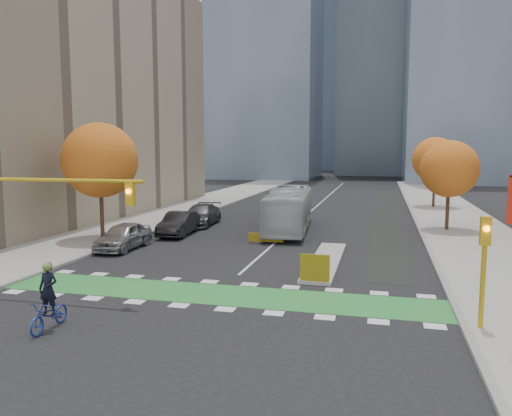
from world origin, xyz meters
The scene contains 24 objects.
ground centered at (0.00, 0.00, 0.00)m, with size 300.00×300.00×0.00m, color black.
sidewalk_west centered at (-13.50, 20.00, 0.07)m, with size 7.00×120.00×0.15m, color gray.
sidewalk_east centered at (13.50, 20.00, 0.07)m, with size 7.00×120.00×0.15m, color gray.
curb_west centered at (-10.00, 20.00, 0.07)m, with size 0.30×120.00×0.16m, color gray.
curb_east centered at (10.00, 20.00, 0.07)m, with size 0.30×120.00×0.16m, color gray.
bike_crossing centered at (0.00, 1.50, 0.01)m, with size 20.00×3.00×0.01m, color #2A8136.
centre_line centered at (0.00, 40.00, 0.01)m, with size 0.15×70.00×0.01m, color silver.
bike_lane_paint centered at (7.50, 30.00, 0.01)m, with size 2.50×50.00×0.01m, color black.
median_island centered at (4.00, 9.00, 0.08)m, with size 1.60×10.00×0.16m, color gray.
hazard_board centered at (4.00, 4.20, 0.80)m, with size 1.40×0.12×1.30m, color yellow.
building_west centered at (-24.00, 22.00, 12.50)m, with size 16.00×44.00×25.00m, color gray.
tower_nw centered at (-18.00, 90.00, 35.00)m, with size 22.00×22.00×70.00m, color #47566B.
tower_ne centered at (20.00, 85.00, 30.00)m, with size 18.00×24.00×60.00m, color #47566B.
tower_far centered at (-4.00, 140.00, 40.00)m, with size 26.00×26.00×80.00m, color #47566B.
tree_west centered at (-12.00, 12.00, 5.62)m, with size 5.20×5.20×8.22m.
tree_east_near centered at (12.00, 22.00, 4.86)m, with size 4.40×4.40×7.08m.
tree_east_far centered at (12.50, 38.00, 5.24)m, with size 4.80×4.80×7.65m.
traffic_signal_west centered at (-7.93, -0.51, 4.03)m, with size 8.53×0.56×5.20m.
traffic_signal_east centered at (10.50, -0.51, 2.73)m, with size 0.35×0.43×4.10m.
cyclist centered at (-4.37, -4.10, 0.82)m, with size 0.82×2.15×2.45m.
bus centered at (-0.01, 19.29, 1.69)m, with size 2.84×12.15×3.38m, color #AEB2B6.
parked_car_a centered at (-9.00, 9.51, 0.86)m, with size 2.02×5.02×1.71m, color #939398.
parked_car_b centered at (-7.61, 15.27, 0.86)m, with size 1.83×5.24×1.72m, color black.
parked_car_c centered at (-7.73, 20.27, 0.86)m, with size 2.42×5.94×1.72m, color #444449.
Camera 1 is at (6.95, -18.94, 6.44)m, focal length 35.00 mm.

